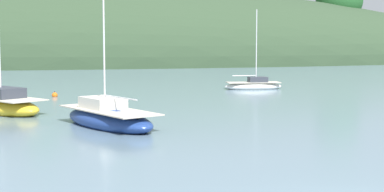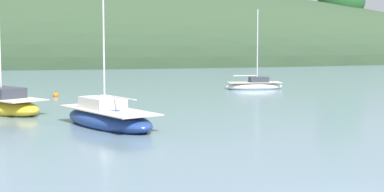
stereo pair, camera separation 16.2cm
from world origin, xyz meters
TOP-DOWN VIEW (x-y plane):
  - far_shoreline_hill at (0.14, 90.94)m, footprint 150.00×36.00m
  - sailboat_black_sloop at (9.59, 36.98)m, footprint 5.24×2.14m
  - sailboat_orange_cutter at (-5.09, 17.22)m, footprint 5.34×7.79m
  - mooring_buoy_inner at (-7.67, 33.83)m, footprint 0.44×0.44m

SIDE VIEW (x-z plane):
  - far_shoreline_hill at x=0.14m, z-range -14.51..14.69m
  - mooring_buoy_inner at x=-7.67m, z-range -0.15..0.39m
  - sailboat_black_sloop at x=9.59m, z-range -3.27..3.93m
  - sailboat_orange_cutter at x=-5.09m, z-range -4.13..5.01m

